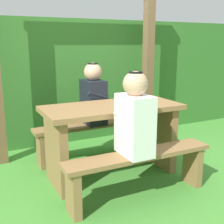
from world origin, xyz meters
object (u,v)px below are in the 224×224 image
(picnic_table, at_px, (112,128))
(bottle_left, at_px, (137,95))
(bench_near, at_px, (139,166))
(bench_far, at_px, (92,133))
(person_black_coat, at_px, (93,96))
(person_white_shirt, at_px, (135,117))
(bottle_right, at_px, (132,93))
(drinking_glass, at_px, (123,101))

(picnic_table, height_order, bottle_left, bottle_left)
(bench_near, height_order, bench_far, same)
(bottle_left, bearing_deg, picnic_table, 157.74)
(person_black_coat, xyz_separation_m, bottle_left, (0.21, -0.63, 0.09))
(bench_far, xyz_separation_m, person_black_coat, (0.02, -0.00, 0.45))
(bench_far, xyz_separation_m, person_white_shirt, (-0.06, -1.08, 0.45))
(person_white_shirt, height_order, bottle_right, person_white_shirt)
(drinking_glass, distance_m, bottle_right, 0.26)
(bench_near, xyz_separation_m, drinking_glass, (0.09, 0.49, 0.49))
(bench_far, xyz_separation_m, bottle_left, (0.23, -0.64, 0.55))
(bench_near, height_order, person_black_coat, person_black_coat)
(person_white_shirt, relative_size, bottle_left, 3.05)
(person_white_shirt, distance_m, person_black_coat, 1.08)
(picnic_table, xyz_separation_m, bench_far, (0.00, 0.54, -0.20))
(bottle_right, bearing_deg, bench_far, 124.39)
(picnic_table, xyz_separation_m, person_black_coat, (0.02, 0.54, 0.25))
(picnic_table, bearing_deg, bottle_right, 19.54)
(bench_near, relative_size, bench_far, 1.00)
(bench_far, distance_m, bottle_right, 0.76)
(picnic_table, bearing_deg, person_white_shirt, -95.96)
(picnic_table, distance_m, person_white_shirt, 0.60)
(person_white_shirt, bearing_deg, bench_far, 87.02)
(bench_near, height_order, bottle_right, bottle_right)
(picnic_table, relative_size, drinking_glass, 16.33)
(bench_far, relative_size, person_black_coat, 1.95)
(drinking_glass, bearing_deg, bench_near, -100.87)
(bench_near, relative_size, bottle_right, 6.06)
(bench_far, height_order, person_black_coat, person_black_coat)
(picnic_table, bearing_deg, person_black_coat, 87.42)
(person_black_coat, height_order, bottle_right, person_black_coat)
(bench_far, distance_m, drinking_glass, 0.78)
(person_black_coat, bearing_deg, drinking_glass, -83.26)
(drinking_glass, height_order, bottle_left, bottle_left)
(picnic_table, distance_m, drinking_glass, 0.31)
(bottle_left, bearing_deg, bench_far, 109.94)
(bottle_right, bearing_deg, drinking_glass, -142.31)
(bottle_left, bearing_deg, person_white_shirt, -122.89)
(bottle_right, bearing_deg, person_white_shirt, -118.83)
(person_white_shirt, bearing_deg, drinking_glass, 72.83)
(picnic_table, relative_size, bench_far, 1.00)
(bottle_left, bearing_deg, person_black_coat, 108.08)
(person_white_shirt, relative_size, bottle_right, 3.11)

